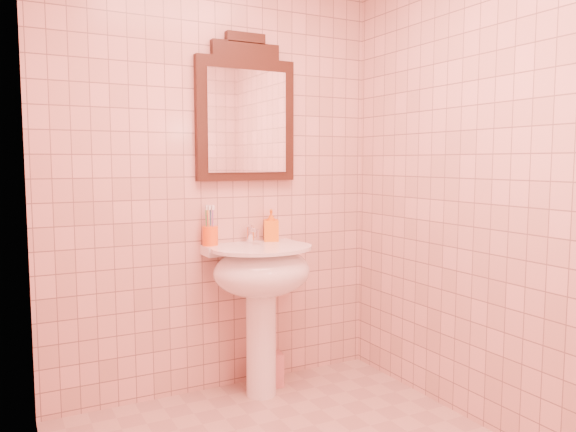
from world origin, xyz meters
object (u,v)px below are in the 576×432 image
toothbrush_cup (210,235)px  towel (269,370)px  mirror (246,113)px  soap_dispenser (271,225)px  pedestal_sink (261,282)px

toothbrush_cup → towel: size_ratio=1.03×
mirror → towel: size_ratio=4.23×
toothbrush_cup → soap_dispenser: size_ratio=1.07×
towel → soap_dispenser: bearing=50.8°
soap_dispenser → towel: size_ratio=0.96×
pedestal_sink → mirror: mirror is taller
toothbrush_cup → towel: toothbrush_cup is taller
mirror → soap_dispenser: mirror is taller
mirror → toothbrush_cup: (-0.24, -0.03, -0.69)m
mirror → soap_dispenser: 0.67m
soap_dispenser → pedestal_sink: bearing=-108.1°
soap_dispenser → toothbrush_cup: bearing=-157.8°
mirror → towel: (0.09, -0.10, -1.51)m
pedestal_sink → mirror: bearing=90.0°
toothbrush_cup → soap_dispenser: 0.38m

